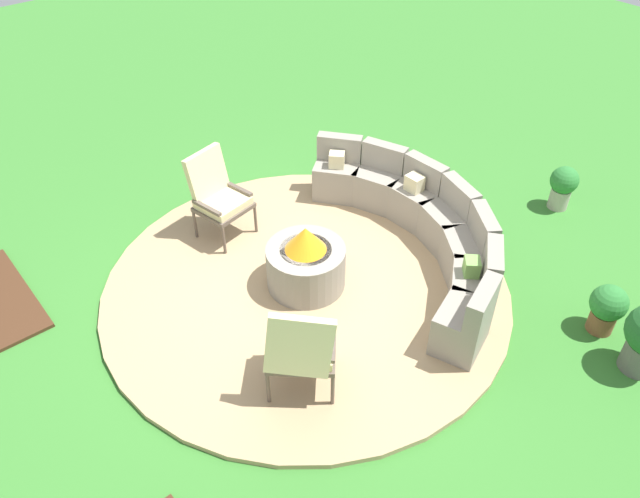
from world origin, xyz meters
TOP-DOWN VIEW (x-y plane):
  - ground_plane at (0.00, 0.00)m, footprint 24.00×24.00m
  - patio_circle at (0.00, 0.00)m, footprint 4.50×4.50m
  - fire_pit at (0.00, 0.00)m, footprint 0.86×0.86m
  - curved_stone_bench at (0.40, 1.41)m, footprint 3.44×1.76m
  - lounge_chair_front_left at (-1.41, -0.20)m, footprint 0.67×0.66m
  - lounge_chair_front_right at (1.08, -0.93)m, footprint 0.83×0.87m
  - potted_plant_0 at (2.45, 1.93)m, footprint 0.37×0.37m
  - potted_plant_2 at (0.92, 3.51)m, footprint 0.36×0.36m

SIDE VIEW (x-z plane):
  - ground_plane at x=0.00m, z-range 0.00..0.00m
  - patio_circle at x=0.00m, z-range 0.00..0.06m
  - potted_plant_0 at x=2.45m, z-range 0.03..0.60m
  - potted_plant_2 at x=0.92m, z-range 0.04..0.64m
  - fire_pit at x=0.00m, z-range -0.02..0.75m
  - curved_stone_bench at x=0.40m, z-range -0.02..0.79m
  - lounge_chair_front_right at x=1.08m, z-range 0.07..1.14m
  - lounge_chair_front_left at x=-1.41m, z-range 0.08..1.16m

